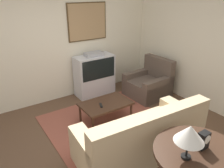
{
  "coord_description": "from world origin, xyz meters",
  "views": [
    {
      "loc": [
        -1.61,
        -2.65,
        2.49
      ],
      "look_at": [
        0.63,
        0.66,
        0.75
      ],
      "focal_mm": 35.0,
      "sensor_mm": 36.0,
      "label": 1
    }
  ],
  "objects_px": {
    "tv": "(95,75)",
    "armchair": "(149,84)",
    "table_lamp": "(190,134)",
    "mantel_clock": "(203,140)",
    "couch": "(141,138)",
    "console_table": "(199,157)",
    "coffee_table": "(106,105)"
  },
  "relations": [
    {
      "from": "coffee_table",
      "to": "mantel_clock",
      "type": "bearing_deg",
      "value": -89.86
    },
    {
      "from": "mantel_clock",
      "to": "armchair",
      "type": "bearing_deg",
      "value": 58.68
    },
    {
      "from": "couch",
      "to": "table_lamp",
      "type": "xyz_separation_m",
      "value": [
        -0.23,
        -0.97,
        0.76
      ]
    },
    {
      "from": "coffee_table",
      "to": "mantel_clock",
      "type": "height_order",
      "value": "mantel_clock"
    },
    {
      "from": "mantel_clock",
      "to": "console_table",
      "type": "bearing_deg",
      "value": -155.83
    },
    {
      "from": "couch",
      "to": "console_table",
      "type": "bearing_deg",
      "value": 92.61
    },
    {
      "from": "console_table",
      "to": "mantel_clock",
      "type": "height_order",
      "value": "mantel_clock"
    },
    {
      "from": "couch",
      "to": "mantel_clock",
      "type": "height_order",
      "value": "mantel_clock"
    },
    {
      "from": "armchair",
      "to": "coffee_table",
      "type": "distance_m",
      "value": 1.59
    },
    {
      "from": "couch",
      "to": "table_lamp",
      "type": "distance_m",
      "value": 1.26
    },
    {
      "from": "tv",
      "to": "mantel_clock",
      "type": "relative_size",
      "value": 5.13
    },
    {
      "from": "mantel_clock",
      "to": "table_lamp",
      "type": "bearing_deg",
      "value": 179.74
    },
    {
      "from": "tv",
      "to": "armchair",
      "type": "xyz_separation_m",
      "value": [
        1.08,
        -0.84,
        -0.22
      ]
    },
    {
      "from": "armchair",
      "to": "coffee_table",
      "type": "bearing_deg",
      "value": -77.47
    },
    {
      "from": "coffee_table",
      "to": "table_lamp",
      "type": "bearing_deg",
      "value": -97.68
    },
    {
      "from": "tv",
      "to": "console_table",
      "type": "height_order",
      "value": "tv"
    },
    {
      "from": "armchair",
      "to": "console_table",
      "type": "height_order",
      "value": "armchair"
    },
    {
      "from": "armchair",
      "to": "console_table",
      "type": "xyz_separation_m",
      "value": [
        -1.62,
        -2.56,
        0.4
      ]
    },
    {
      "from": "couch",
      "to": "coffee_table",
      "type": "height_order",
      "value": "couch"
    },
    {
      "from": "armchair",
      "to": "table_lamp",
      "type": "height_order",
      "value": "table_lamp"
    },
    {
      "from": "coffee_table",
      "to": "mantel_clock",
      "type": "xyz_separation_m",
      "value": [
        0.01,
        -2.12,
        0.5
      ]
    },
    {
      "from": "coffee_table",
      "to": "table_lamp",
      "type": "height_order",
      "value": "table_lamp"
    },
    {
      "from": "armchair",
      "to": "coffee_table",
      "type": "height_order",
      "value": "armchair"
    },
    {
      "from": "console_table",
      "to": "mantel_clock",
      "type": "relative_size",
      "value": 4.98
    },
    {
      "from": "tv",
      "to": "table_lamp",
      "type": "relative_size",
      "value": 2.63
    },
    {
      "from": "coffee_table",
      "to": "table_lamp",
      "type": "xyz_separation_m",
      "value": [
        -0.29,
        -2.12,
        0.71
      ]
    },
    {
      "from": "console_table",
      "to": "couch",
      "type": "bearing_deg",
      "value": 88.78
    },
    {
      "from": "tv",
      "to": "console_table",
      "type": "xyz_separation_m",
      "value": [
        -0.54,
        -3.4,
        0.18
      ]
    },
    {
      "from": "armchair",
      "to": "console_table",
      "type": "bearing_deg",
      "value": -34.3
    },
    {
      "from": "tv",
      "to": "console_table",
      "type": "relative_size",
      "value": 1.03
    },
    {
      "from": "armchair",
      "to": "console_table",
      "type": "relative_size",
      "value": 0.89
    },
    {
      "from": "couch",
      "to": "armchair",
      "type": "bearing_deg",
      "value": -132.07
    }
  ]
}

